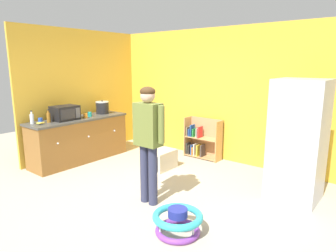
% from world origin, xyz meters
% --- Properties ---
extents(ground_plane, '(12.00, 12.00, 0.00)m').
position_xyz_m(ground_plane, '(0.00, 0.00, 0.00)').
color(ground_plane, '#B4A892').
rests_on(ground_plane, ground).
extents(back_wall, '(5.20, 0.06, 2.70)m').
position_xyz_m(back_wall, '(0.00, 2.33, 1.35)').
color(back_wall, gold).
rests_on(back_wall, ground).
extents(left_side_wall, '(0.06, 2.99, 2.70)m').
position_xyz_m(left_side_wall, '(-2.63, 0.80, 1.35)').
color(left_side_wall, gold).
rests_on(left_side_wall, ground).
extents(kitchen_counter, '(0.65, 2.07, 0.90)m').
position_xyz_m(kitchen_counter, '(-2.20, 0.37, 0.45)').
color(kitchen_counter, brown).
rests_on(kitchen_counter, ground).
extents(refrigerator, '(0.73, 0.68, 1.78)m').
position_xyz_m(refrigerator, '(1.81, 1.31, 0.89)').
color(refrigerator, '#B7BABF').
rests_on(refrigerator, ground).
extents(bookshelf, '(0.80, 0.28, 0.85)m').
position_xyz_m(bookshelf, '(-0.35, 2.14, 0.36)').
color(bookshelf, tan).
rests_on(bookshelf, ground).
extents(standing_person, '(0.57, 0.22, 1.68)m').
position_xyz_m(standing_person, '(0.23, -0.16, 1.01)').
color(standing_person, '#30334E').
rests_on(standing_person, ground).
extents(baby_walker, '(0.60, 0.60, 0.32)m').
position_xyz_m(baby_walker, '(1.05, -0.56, 0.16)').
color(baby_walker, purple).
rests_on(baby_walker, ground).
extents(pet_carrier, '(0.42, 0.55, 0.36)m').
position_xyz_m(pet_carrier, '(-0.58, 1.06, 0.18)').
color(pet_carrier, beige).
rests_on(pet_carrier, ground).
extents(microwave, '(0.37, 0.48, 0.28)m').
position_xyz_m(microwave, '(-2.21, 0.09, 1.04)').
color(microwave, black).
rests_on(microwave, kitchen_counter).
extents(crock_pot, '(0.28, 0.28, 0.30)m').
position_xyz_m(crock_pot, '(-2.25, 1.04, 1.03)').
color(crock_pot, black).
rests_on(crock_pot, kitchen_counter).
extents(banana_bunch, '(0.12, 0.16, 0.04)m').
position_xyz_m(banana_bunch, '(-2.16, -0.45, 0.93)').
color(banana_bunch, yellow).
rests_on(banana_bunch, kitchen_counter).
extents(clear_bottle, '(0.07, 0.07, 0.25)m').
position_xyz_m(clear_bottle, '(-2.34, -0.51, 1.00)').
color(clear_bottle, silver).
rests_on(clear_bottle, kitchen_counter).
extents(amber_bottle, '(0.07, 0.07, 0.25)m').
position_xyz_m(amber_bottle, '(-2.22, -0.25, 1.00)').
color(amber_bottle, '#9E661E').
rests_on(amber_bottle, kitchen_counter).
extents(blue_cup, '(0.08, 0.08, 0.09)m').
position_xyz_m(blue_cup, '(-2.30, -0.38, 0.95)').
color(blue_cup, blue).
rests_on(blue_cup, kitchen_counter).
extents(teal_cup, '(0.08, 0.08, 0.09)m').
position_xyz_m(teal_cup, '(-2.16, 0.63, 0.95)').
color(teal_cup, teal).
rests_on(teal_cup, kitchen_counter).
extents(orange_cup, '(0.08, 0.08, 0.09)m').
position_xyz_m(orange_cup, '(-2.07, 0.46, 0.95)').
color(orange_cup, orange).
rests_on(orange_cup, kitchen_counter).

